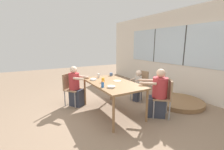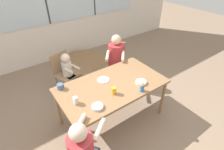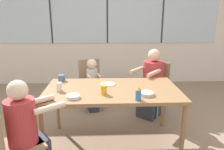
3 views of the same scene
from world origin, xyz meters
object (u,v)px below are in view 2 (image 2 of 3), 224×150
(sippy_cup, at_px, (142,87))
(bowl_white_shallow, at_px, (141,82))
(person_man_blue_shirt, at_px, (116,63))
(folded_table_stack, at_px, (85,63))
(coffee_mug, at_px, (60,86))
(chair_for_man_blue_shirt, at_px, (116,58))
(chair_for_toddler, at_px, (63,70))
(juice_glass, at_px, (114,91))
(person_toddler, at_px, (69,76))
(milk_carton_small, at_px, (76,100))
(bowl_cereal, at_px, (97,107))

(sippy_cup, relative_size, bowl_white_shallow, 0.92)
(person_man_blue_shirt, bearing_deg, folded_table_stack, -38.95)
(coffee_mug, bearing_deg, folded_table_stack, 52.69)
(sippy_cup, height_order, folded_table_stack, sippy_cup)
(coffee_mug, xyz_separation_m, sippy_cup, (0.96, -0.75, 0.04))
(chair_for_man_blue_shirt, bearing_deg, coffee_mug, 61.61)
(chair_for_toddler, xyz_separation_m, juice_glass, (0.24, -1.39, 0.29))
(chair_for_toddler, height_order, coffee_mug, chair_for_toddler)
(person_man_blue_shirt, relative_size, person_toddler, 1.21)
(coffee_mug, height_order, folded_table_stack, coffee_mug)
(chair_for_man_blue_shirt, relative_size, chair_for_toddler, 1.00)
(milk_carton_small, bearing_deg, person_man_blue_shirt, 33.40)
(chair_for_toddler, xyz_separation_m, milk_carton_small, (-0.30, -1.26, 0.29))
(person_toddler, xyz_separation_m, milk_carton_small, (-0.34, -1.11, 0.37))
(person_toddler, height_order, sippy_cup, person_toddler)
(chair_for_toddler, bearing_deg, juice_glass, 83.90)
(chair_for_man_blue_shirt, height_order, folded_table_stack, chair_for_man_blue_shirt)
(chair_for_man_blue_shirt, xyz_separation_m, person_toddler, (-1.10, 0.10, -0.08))
(person_man_blue_shirt, bearing_deg, bowl_cereal, 84.52)
(juice_glass, distance_m, folded_table_stack, 2.31)
(person_man_blue_shirt, xyz_separation_m, bowl_white_shallow, (-0.30, -1.06, 0.28))
(chair_for_toddler, distance_m, bowl_white_shallow, 1.63)
(bowl_cereal, bearing_deg, person_man_blue_shirt, 44.53)
(person_toddler, bearing_deg, bowl_white_shallow, 102.26)
(chair_for_toddler, height_order, person_man_blue_shirt, person_man_blue_shirt)
(bowl_white_shallow, relative_size, bowl_cereal, 1.08)
(bowl_cereal, bearing_deg, juice_glass, 17.00)
(chair_for_man_blue_shirt, relative_size, milk_carton_small, 8.12)
(folded_table_stack, bearing_deg, juice_glass, -105.62)
(coffee_mug, height_order, juice_glass, juice_glass)
(person_man_blue_shirt, relative_size, bowl_cereal, 7.28)
(bowl_cereal, distance_m, folded_table_stack, 2.50)
(person_toddler, relative_size, juice_glass, 8.43)
(bowl_white_shallow, bearing_deg, folded_table_stack, 87.52)
(chair_for_man_blue_shirt, xyz_separation_m, folded_table_stack, (-0.32, 0.95, -0.47))
(person_toddler, distance_m, sippy_cup, 1.59)
(chair_for_toddler, relative_size, milk_carton_small, 8.12)
(juice_glass, bearing_deg, person_toddler, 99.03)
(juice_glass, height_order, folded_table_stack, juice_glass)
(person_toddler, height_order, folded_table_stack, person_toddler)
(person_man_blue_shirt, relative_size, milk_carton_small, 10.39)
(sippy_cup, relative_size, milk_carton_small, 1.42)
(juice_glass, relative_size, bowl_white_shallow, 0.66)
(person_man_blue_shirt, relative_size, sippy_cup, 7.33)
(coffee_mug, relative_size, milk_carton_small, 0.90)
(coffee_mug, distance_m, milk_carton_small, 0.42)
(milk_carton_small, distance_m, bowl_white_shallow, 1.05)
(juice_glass, distance_m, milk_carton_small, 0.56)
(milk_carton_small, xyz_separation_m, folded_table_stack, (1.13, 1.96, -0.76))
(sippy_cup, height_order, milk_carton_small, sippy_cup)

